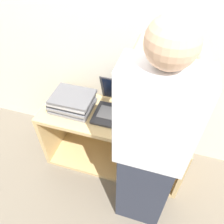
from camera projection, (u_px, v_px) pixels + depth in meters
The scene contains 7 objects.
ground_plane at pixel (107, 180), 2.05m from camera, with size 12.00×12.00×0.00m, color #756B5B.
wall_back at pixel (128, 30), 1.59m from camera, with size 8.00×0.05×2.40m.
cart at pixel (116, 136), 2.03m from camera, with size 1.25×0.46×0.62m.
laptop_open at pixel (116, 107), 1.77m from camera, with size 0.33×0.34×0.27m.
laptop_stack_left at pixel (72, 102), 1.79m from camera, with size 0.35×0.28×0.14m.
laptop_stack_right at pixel (160, 124), 1.67m from camera, with size 0.35×0.27×0.07m.
person at pixel (149, 152), 1.29m from camera, with size 0.40×0.53×1.62m.
Camera 1 is at (0.34, -0.95, 1.89)m, focal length 35.00 mm.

